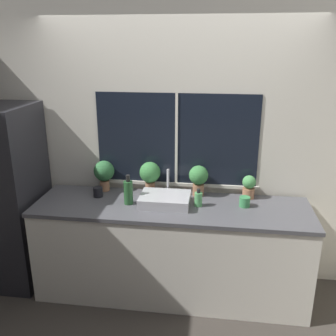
{
  "coord_description": "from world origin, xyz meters",
  "views": [
    {
      "loc": [
        0.39,
        -2.69,
        2.27
      ],
      "look_at": [
        -0.03,
        0.34,
        1.24
      ],
      "focal_mm": 40.0,
      "sensor_mm": 36.0,
      "label": 1
    }
  ],
  "objects_px": {
    "potted_plant_far_left": "(104,172)",
    "mug_green": "(245,202)",
    "refrigerator": "(5,197)",
    "potted_plant_center_right": "(199,178)",
    "potted_plant_far_right": "(249,186)",
    "bottle_tall": "(128,192)",
    "soap_bottle": "(198,199)",
    "mug_black": "(98,192)",
    "potted_plant_center_left": "(150,174)",
    "sink": "(165,200)"
  },
  "relations": [
    {
      "from": "potted_plant_far_left",
      "to": "mug_green",
      "type": "bearing_deg",
      "value": -8.58
    },
    {
      "from": "refrigerator",
      "to": "mug_green",
      "type": "relative_size",
      "value": 18.52
    },
    {
      "from": "potted_plant_center_right",
      "to": "potted_plant_far_right",
      "type": "distance_m",
      "value": 0.47
    },
    {
      "from": "bottle_tall",
      "to": "soap_bottle",
      "type": "bearing_deg",
      "value": 3.35
    },
    {
      "from": "potted_plant_far_left",
      "to": "mug_black",
      "type": "height_order",
      "value": "potted_plant_far_left"
    },
    {
      "from": "potted_plant_far_left",
      "to": "potted_plant_center_right",
      "type": "xyz_separation_m",
      "value": [
        0.91,
        -0.0,
        -0.01
      ]
    },
    {
      "from": "potted_plant_center_right",
      "to": "bottle_tall",
      "type": "distance_m",
      "value": 0.67
    },
    {
      "from": "potted_plant_center_left",
      "to": "mug_green",
      "type": "bearing_deg",
      "value": -12.85
    },
    {
      "from": "bottle_tall",
      "to": "mug_black",
      "type": "bearing_deg",
      "value": 159.29
    },
    {
      "from": "mug_green",
      "to": "bottle_tall",
      "type": "bearing_deg",
      "value": -175.46
    },
    {
      "from": "potted_plant_far_left",
      "to": "potted_plant_far_right",
      "type": "xyz_separation_m",
      "value": [
        1.38,
        0.0,
        -0.07
      ]
    },
    {
      "from": "refrigerator",
      "to": "potted_plant_far_left",
      "type": "bearing_deg",
      "value": 15.09
    },
    {
      "from": "potted_plant_center_right",
      "to": "soap_bottle",
      "type": "height_order",
      "value": "potted_plant_center_right"
    },
    {
      "from": "refrigerator",
      "to": "soap_bottle",
      "type": "height_order",
      "value": "refrigerator"
    },
    {
      "from": "mug_green",
      "to": "potted_plant_far_right",
      "type": "bearing_deg",
      "value": 77.39
    },
    {
      "from": "refrigerator",
      "to": "soap_bottle",
      "type": "distance_m",
      "value": 1.85
    },
    {
      "from": "mug_green",
      "to": "mug_black",
      "type": "height_order",
      "value": "mug_black"
    },
    {
      "from": "mug_black",
      "to": "mug_green",
      "type": "bearing_deg",
      "value": -1.71
    },
    {
      "from": "mug_black",
      "to": "refrigerator",
      "type": "bearing_deg",
      "value": -174.53
    },
    {
      "from": "refrigerator",
      "to": "mug_green",
      "type": "xyz_separation_m",
      "value": [
        2.25,
        0.05,
        0.06
      ]
    },
    {
      "from": "soap_bottle",
      "to": "potted_plant_far_right",
      "type": "bearing_deg",
      "value": 28.69
    },
    {
      "from": "potted_plant_far_left",
      "to": "sink",
      "type": "bearing_deg",
      "value": -21.74
    },
    {
      "from": "potted_plant_far_right",
      "to": "mug_green",
      "type": "distance_m",
      "value": 0.22
    },
    {
      "from": "potted_plant_far_right",
      "to": "mug_black",
      "type": "height_order",
      "value": "potted_plant_far_right"
    },
    {
      "from": "sink",
      "to": "mug_black",
      "type": "xyz_separation_m",
      "value": [
        -0.65,
        0.09,
        0.0
      ]
    },
    {
      "from": "soap_bottle",
      "to": "bottle_tall",
      "type": "relative_size",
      "value": 0.59
    },
    {
      "from": "potted_plant_far_left",
      "to": "mug_black",
      "type": "relative_size",
      "value": 3.26
    },
    {
      "from": "potted_plant_center_left",
      "to": "soap_bottle",
      "type": "relative_size",
      "value": 1.91
    },
    {
      "from": "potted_plant_center_left",
      "to": "potted_plant_far_right",
      "type": "xyz_separation_m",
      "value": [
        0.93,
        0.0,
        -0.08
      ]
    },
    {
      "from": "refrigerator",
      "to": "potted_plant_far_right",
      "type": "xyz_separation_m",
      "value": [
        2.3,
        0.25,
        0.13
      ]
    },
    {
      "from": "sink",
      "to": "bottle_tall",
      "type": "distance_m",
      "value": 0.33
    },
    {
      "from": "potted_plant_center_left",
      "to": "soap_bottle",
      "type": "height_order",
      "value": "potted_plant_center_left"
    },
    {
      "from": "potted_plant_far_right",
      "to": "mug_green",
      "type": "relative_size",
      "value": 2.32
    },
    {
      "from": "potted_plant_far_left",
      "to": "mug_green",
      "type": "height_order",
      "value": "potted_plant_far_left"
    },
    {
      "from": "refrigerator",
      "to": "soap_bottle",
      "type": "xyz_separation_m",
      "value": [
        1.84,
        0.0,
        0.09
      ]
    },
    {
      "from": "sink",
      "to": "potted_plant_center_left",
      "type": "distance_m",
      "value": 0.34
    },
    {
      "from": "potted_plant_far_right",
      "to": "potted_plant_center_right",
      "type": "bearing_deg",
      "value": -180.0
    },
    {
      "from": "refrigerator",
      "to": "potted_plant_center_left",
      "type": "height_order",
      "value": "refrigerator"
    },
    {
      "from": "bottle_tall",
      "to": "potted_plant_center_left",
      "type": "bearing_deg",
      "value": 62.86
    },
    {
      "from": "potted_plant_far_right",
      "to": "potted_plant_far_left",
      "type": "bearing_deg",
      "value": 180.0
    },
    {
      "from": "potted_plant_center_right",
      "to": "mug_black",
      "type": "distance_m",
      "value": 0.95
    },
    {
      "from": "potted_plant_far_left",
      "to": "potted_plant_far_right",
      "type": "distance_m",
      "value": 1.38
    },
    {
      "from": "potted_plant_center_left",
      "to": "potted_plant_far_right",
      "type": "distance_m",
      "value": 0.93
    },
    {
      "from": "potted_plant_center_right",
      "to": "potted_plant_far_right",
      "type": "height_order",
      "value": "potted_plant_center_right"
    },
    {
      "from": "potted_plant_center_left",
      "to": "mug_black",
      "type": "bearing_deg",
      "value": -161.03
    },
    {
      "from": "refrigerator",
      "to": "potted_plant_far_right",
      "type": "height_order",
      "value": "refrigerator"
    },
    {
      "from": "refrigerator",
      "to": "potted_plant_center_right",
      "type": "distance_m",
      "value": 1.86
    },
    {
      "from": "mug_green",
      "to": "mug_black",
      "type": "distance_m",
      "value": 1.35
    },
    {
      "from": "soap_bottle",
      "to": "sink",
      "type": "bearing_deg",
      "value": -179.01
    },
    {
      "from": "potted_plant_far_left",
      "to": "soap_bottle",
      "type": "relative_size",
      "value": 1.87
    }
  ]
}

